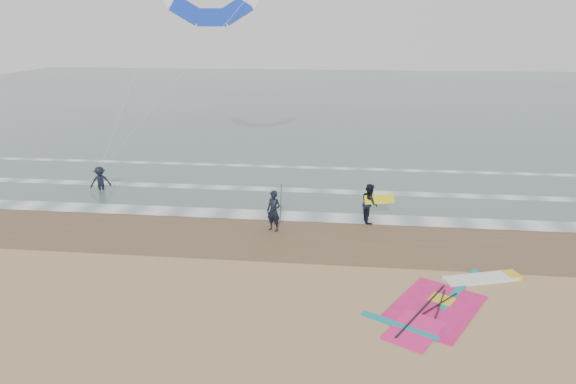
# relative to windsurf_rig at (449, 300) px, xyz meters

# --- Properties ---
(ground) EXTENTS (120.00, 120.00, 0.00)m
(ground) POSITION_rel_windsurf_rig_xyz_m (-3.50, -1.43, -0.04)
(ground) COLOR tan
(ground) RESTS_ON ground
(sea_water) EXTENTS (120.00, 80.00, 0.02)m
(sea_water) POSITION_rel_windsurf_rig_xyz_m (-3.50, 46.57, -0.02)
(sea_water) COLOR #47605E
(sea_water) RESTS_ON ground
(wet_sand_band) EXTENTS (120.00, 5.00, 0.01)m
(wet_sand_band) POSITION_rel_windsurf_rig_xyz_m (-3.50, 4.57, -0.03)
(wet_sand_band) COLOR brown
(wet_sand_band) RESTS_ON ground
(foam_waterline) EXTENTS (120.00, 9.15, 0.02)m
(foam_waterline) POSITION_rel_windsurf_rig_xyz_m (-3.50, 9.01, -0.01)
(foam_waterline) COLOR white
(foam_waterline) RESTS_ON ground
(windsurf_rig) EXTENTS (5.44, 5.15, 0.13)m
(windsurf_rig) POSITION_rel_windsurf_rig_xyz_m (0.00, 0.00, 0.00)
(windsurf_rig) COLOR white
(windsurf_rig) RESTS_ON ground
(person_standing) EXTENTS (0.75, 0.64, 1.73)m
(person_standing) POSITION_rel_windsurf_rig_xyz_m (-6.21, 5.07, 0.83)
(person_standing) COLOR black
(person_standing) RESTS_ON ground
(person_walking) EXTENTS (0.79, 0.93, 1.72)m
(person_walking) POSITION_rel_windsurf_rig_xyz_m (-2.25, 6.52, 0.82)
(person_walking) COLOR black
(person_walking) RESTS_ON ground
(person_wading) EXTENTS (1.20, 0.98, 1.61)m
(person_wading) POSITION_rel_windsurf_rig_xyz_m (-15.85, 9.47, 0.77)
(person_wading) COLOR black
(person_wading) RESTS_ON ground
(held_pole) EXTENTS (0.17, 0.86, 1.82)m
(held_pole) POSITION_rel_windsurf_rig_xyz_m (-5.91, 5.07, 1.23)
(held_pole) COLOR black
(held_pole) RESTS_ON ground
(carried_kiteboard) EXTENTS (1.30, 0.51, 0.39)m
(carried_kiteboard) POSITION_rel_windsurf_rig_xyz_m (-1.85, 6.42, 1.05)
(carried_kiteboard) COLOR yellow
(carried_kiteboard) RESTS_ON ground
(surf_kite) EXTENTS (8.39, 3.90, 9.76)m
(surf_kite) POSITION_rel_windsurf_rig_xyz_m (-10.64, 13.29, 9.16)
(surf_kite) COLOR white
(surf_kite) RESTS_ON ground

